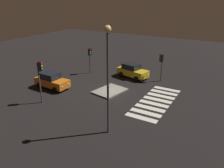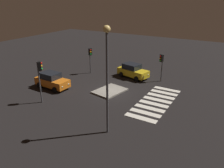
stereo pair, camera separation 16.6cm
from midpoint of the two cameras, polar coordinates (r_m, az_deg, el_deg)
The scene contains 9 objects.
ground_plane at distance 27.24m, azimuth -0.17°, elevation -1.96°, with size 80.00×80.00×0.00m, color black.
traffic_island at distance 27.25m, azimuth -0.74°, elevation -1.75°, with size 4.21×3.47×0.18m.
car_orange at distance 29.08m, azimuth -15.14°, elevation 0.85°, with size 2.27×4.56×1.95m.
car_yellow at distance 31.91m, azimuth 5.04°, elevation 3.35°, with size 2.85×4.71×1.94m.
traffic_light_north at distance 33.01m, azimuth -5.75°, elevation 7.39°, with size 0.54×0.53×3.77m.
traffic_light_west at distance 24.49m, azimuth -17.95°, elevation 2.85°, with size 0.53×0.54×4.56m.
traffic_light_east at distance 30.34m, azimuth 12.17°, elevation 5.66°, with size 0.53×0.54×3.71m.
street_lamp at distance 17.09m, azimuth -1.36°, elevation 4.80°, with size 0.56×0.56×8.89m.
crosswalk_near at distance 25.17m, azimuth 10.79°, elevation -4.40°, with size 8.75×3.20×0.02m.
Camera 1 is at (-21.64, -12.50, 10.84)m, focal length 36.21 mm.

